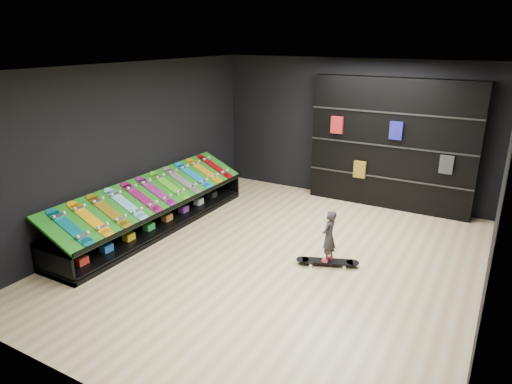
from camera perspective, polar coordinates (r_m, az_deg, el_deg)
The scene contains 22 objects.
floor at distance 7.49m, azimuth 2.61°, elevation -8.30°, with size 6.00×7.00×0.01m, color beige.
ceiling at distance 6.67m, azimuth 3.00°, elevation 15.24°, with size 6.00×7.00×0.01m, color white.
wall_back at distance 10.10m, azimuth 11.85°, elevation 7.56°, with size 6.00×0.02×3.00m, color black.
wall_front at distance 4.32m, azimuth -18.90°, elevation -8.76°, with size 6.00×0.02×3.00m, color black.
wall_left at distance 8.66m, azimuth -15.31°, elevation 5.41°, with size 0.02×7.00×3.00m, color black.
wall_right at distance 6.27m, azimuth 28.10°, elevation -1.32°, with size 0.02×7.00×3.00m, color black.
display_rack at distance 8.73m, azimuth -12.48°, elevation -2.87°, with size 0.90×4.50×0.50m, color black, non-canonical shape.
turf_ramp at distance 8.54m, azimuth -12.45°, elevation -0.06°, with size 1.00×4.50×0.04m, color #12600F.
back_shelving at distance 9.74m, azimuth 16.59°, elevation 5.73°, with size 3.33×0.39×2.66m, color black.
floor_skateboard at distance 7.34m, azimuth 8.91°, elevation -8.78°, with size 0.98×0.22×0.09m, color black, non-canonical shape.
child at distance 7.21m, azimuth 9.03°, elevation -6.68°, with size 0.19×0.13×0.50m, color black.
display_board_0 at distance 7.32m, azimuth -22.23°, elevation -4.11°, with size 0.98×0.22×0.09m, color #0C8C99, non-canonical shape.
display_board_1 at distance 7.54m, azimuth -20.02°, elevation -3.17°, with size 0.98×0.22×0.09m, color yellow, non-canonical shape.
display_board_2 at distance 7.77m, azimuth -17.93°, elevation -2.28°, with size 0.98×0.22×0.09m, color yellow, non-canonical shape.
display_board_3 at distance 8.01m, azimuth -15.97°, elevation -1.44°, with size 0.98×0.22×0.09m, color #0CB2E5, non-canonical shape.
display_board_4 at distance 8.26m, azimuth -14.13°, elevation -0.65°, with size 0.98×0.22×0.09m, color #E5198C, non-canonical shape.
display_board_5 at distance 8.52m, azimuth -12.40°, elevation 0.09°, with size 0.98×0.22×0.09m, color #2626BF, non-canonical shape.
display_board_6 at distance 8.79m, azimuth -10.77°, elevation 0.79°, with size 0.98×0.22×0.09m, color green, non-canonical shape.
display_board_7 at distance 9.07m, azimuth -9.24°, elevation 1.45°, with size 0.98×0.22×0.09m, color black, non-canonical shape.
display_board_8 at distance 9.35m, azimuth -7.80°, elevation 2.07°, with size 0.98×0.22×0.09m, color blue, non-canonical shape.
display_board_9 at distance 9.65m, azimuth -6.45°, elevation 2.65°, with size 0.98×0.22×0.09m, color orange, non-canonical shape.
display_board_10 at distance 9.94m, azimuth -5.18°, elevation 3.19°, with size 0.98×0.22×0.09m, color red, non-canonical shape.
Camera 1 is at (2.97, -5.96, 3.44)m, focal length 32.00 mm.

